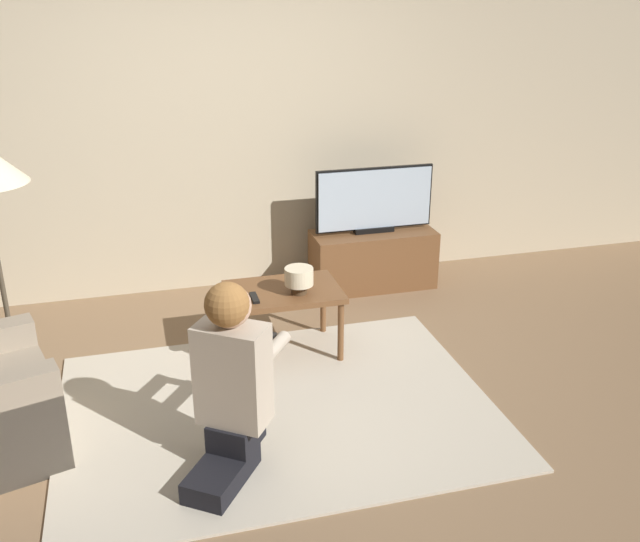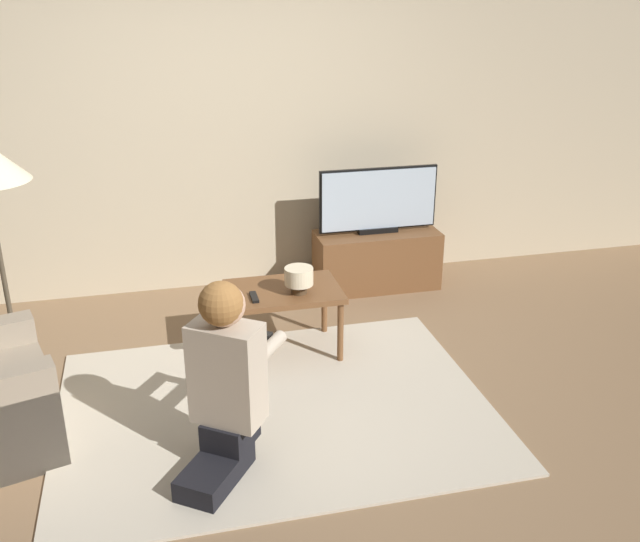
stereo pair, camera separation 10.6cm
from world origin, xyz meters
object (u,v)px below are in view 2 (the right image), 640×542
at_px(person_kneeling, 226,375).
at_px(tv, 378,200).
at_px(coffee_table, 284,297).
at_px(table_lamp, 299,278).

bearing_deg(person_kneeling, tv, -89.95).
bearing_deg(coffee_table, person_kneeling, -114.26).
relative_size(tv, person_kneeling, 0.93).
bearing_deg(table_lamp, coffee_table, 134.64).
distance_m(coffee_table, table_lamp, 0.20).
height_order(person_kneeling, table_lamp, person_kneeling).
height_order(tv, person_kneeling, person_kneeling).
bearing_deg(table_lamp, tv, 49.85).
height_order(coffee_table, person_kneeling, person_kneeling).
bearing_deg(coffee_table, table_lamp, -45.36).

